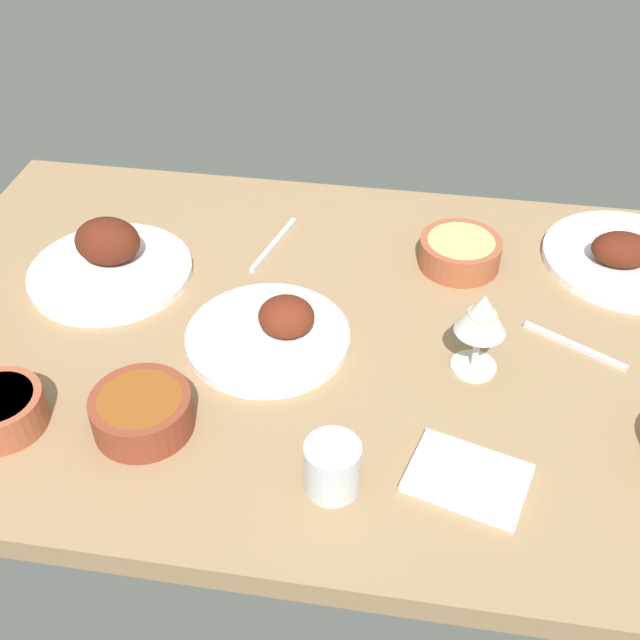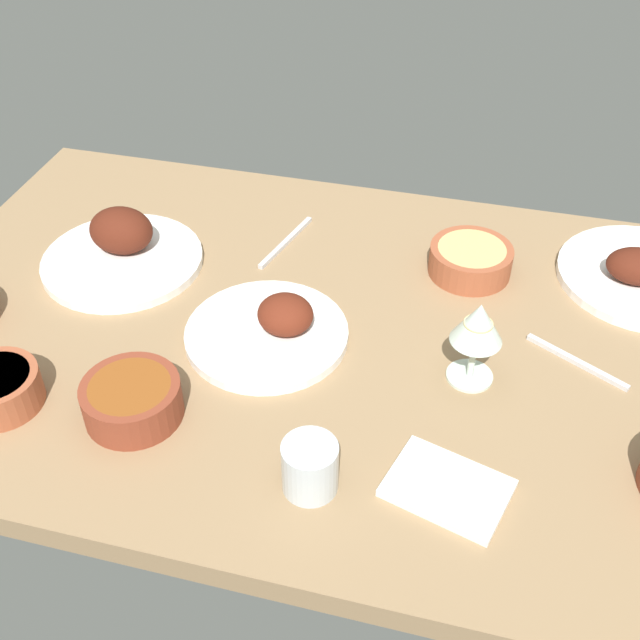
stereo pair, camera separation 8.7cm
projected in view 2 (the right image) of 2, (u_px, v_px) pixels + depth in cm
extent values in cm
cube|color=#937551|center=(320.00, 339.00, 126.75)|extent=(140.00, 90.00, 4.00)
cylinder|color=white|center=(123.00, 261.00, 138.41)|extent=(28.22, 28.22, 1.60)
ellipsoid|color=#511E11|center=(121.00, 230.00, 137.64)|extent=(11.34, 9.31, 8.08)
ellipsoid|color=#511E11|center=(638.00, 266.00, 131.16)|extent=(10.53, 7.52, 5.95)
cylinder|color=white|center=(267.00, 334.00, 123.38)|extent=(25.85, 25.85, 1.60)
ellipsoid|color=#602314|center=(285.00, 314.00, 121.48)|extent=(8.81, 8.17, 6.06)
cylinder|color=brown|center=(132.00, 400.00, 109.63)|extent=(14.00, 14.00, 5.66)
cylinder|color=brown|center=(130.00, 388.00, 108.12)|extent=(11.48, 11.48, 1.00)
cylinder|color=#A35133|center=(470.00, 260.00, 135.51)|extent=(14.30, 14.30, 5.11)
cylinder|color=#D6BC70|center=(472.00, 251.00, 134.18)|extent=(11.73, 11.73, 1.00)
cylinder|color=silver|center=(469.00, 376.00, 117.00)|extent=(7.00, 7.00, 0.50)
cylinder|color=silver|center=(473.00, 358.00, 114.58)|extent=(1.00, 1.00, 7.00)
cone|color=silver|center=(479.00, 323.00, 110.21)|extent=(7.60, 7.60, 6.50)
cylinder|color=beige|center=(477.00, 330.00, 111.15)|extent=(4.18, 4.18, 2.80)
cylinder|color=silver|center=(310.00, 467.00, 99.41)|extent=(7.35, 7.35, 7.52)
cube|color=white|center=(447.00, 488.00, 100.76)|extent=(17.60, 14.59, 1.20)
cube|color=silver|center=(286.00, 242.00, 143.50)|extent=(5.30, 17.45, 0.80)
cube|color=silver|center=(577.00, 362.00, 119.14)|extent=(15.36, 9.05, 0.80)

